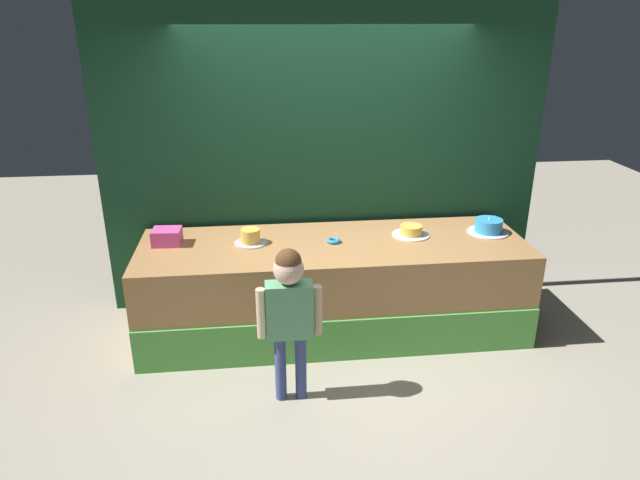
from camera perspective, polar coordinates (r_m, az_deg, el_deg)
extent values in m
plane|color=#ADA38E|center=(4.66, 2.13, -11.89)|extent=(12.00, 12.00, 0.00)
cube|color=#B27F4C|center=(4.89, 1.33, -4.67)|extent=(3.22, 1.01, 0.81)
cube|color=#59B24C|center=(4.56, 2.18, -10.06)|extent=(3.22, 0.02, 0.36)
cube|color=#19472D|center=(5.10, 0.51, 9.28)|extent=(3.94, 0.08, 2.96)
cylinder|color=#3F4C8C|center=(4.12, -3.98, -12.63)|extent=(0.08, 0.08, 0.51)
cylinder|color=#3F4C8C|center=(4.13, -1.93, -12.52)|extent=(0.08, 0.08, 0.51)
cube|color=#66B27F|center=(3.89, -3.09, -7.01)|extent=(0.32, 0.14, 0.40)
cylinder|color=beige|center=(3.89, -5.93, -7.33)|extent=(0.06, 0.06, 0.37)
cylinder|color=beige|center=(3.91, -0.25, -7.06)|extent=(0.06, 0.06, 0.37)
sphere|color=beige|center=(3.75, -3.18, -2.96)|extent=(0.21, 0.21, 0.21)
sphere|color=brown|center=(3.73, -3.20, -2.17)|extent=(0.17, 0.17, 0.17)
cube|color=#E54DA3|center=(4.84, -15.09, 0.33)|extent=(0.24, 0.20, 0.13)
torus|color=#3399D8|center=(4.73, 1.36, -0.06)|extent=(0.12, 0.12, 0.03)
cylinder|color=silver|center=(4.75, -6.95, -0.27)|extent=(0.28, 0.28, 0.01)
cylinder|color=#F2BF4C|center=(4.73, -6.98, 0.43)|extent=(0.16, 0.16, 0.11)
cylinder|color=white|center=(4.95, 9.09, 0.54)|extent=(0.32, 0.32, 0.01)
cylinder|color=#F2BF4C|center=(4.93, 9.12, 1.02)|extent=(0.19, 0.19, 0.08)
cylinder|color=silver|center=(5.16, 16.48, 0.78)|extent=(0.35, 0.35, 0.01)
cylinder|color=#3399D8|center=(5.14, 16.55, 1.41)|extent=(0.23, 0.23, 0.11)
cone|color=#F2E566|center=(5.11, 16.64, 2.16)|extent=(0.02, 0.02, 0.03)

